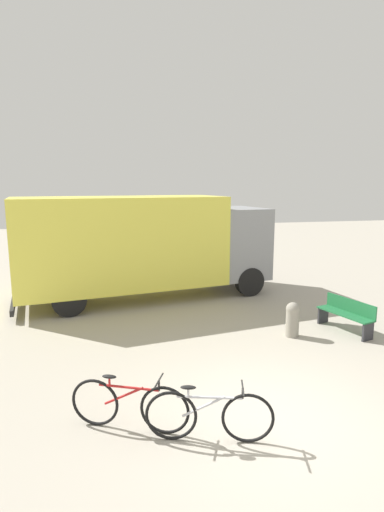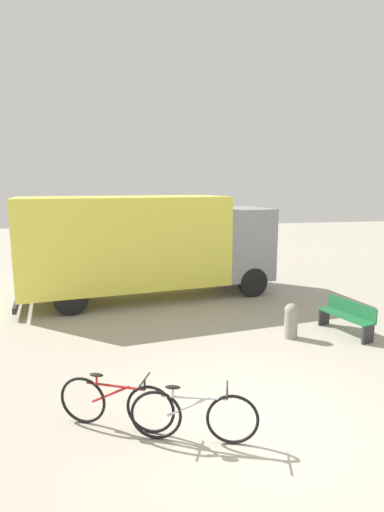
# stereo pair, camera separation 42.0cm
# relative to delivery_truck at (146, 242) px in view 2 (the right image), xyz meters

# --- Properties ---
(ground_plane) EXTENTS (60.00, 60.00, 0.00)m
(ground_plane) POSITION_rel_delivery_truck_xyz_m (1.09, -7.23, -1.78)
(ground_plane) COLOR #A8A091
(delivery_truck) EXTENTS (8.20, 3.46, 3.21)m
(delivery_truck) POSITION_rel_delivery_truck_xyz_m (0.00, 0.00, 0.00)
(delivery_truck) COLOR #EAE04C
(delivery_truck) RESTS_ON ground
(park_bench) EXTENTS (0.76, 1.53, 0.80)m
(park_bench) POSITION_rel_delivery_truck_xyz_m (4.49, -4.14, -1.34)
(park_bench) COLOR #1E6638
(park_bench) RESTS_ON ground
(bicycle_near) EXTENTS (1.67, 0.79, 0.83)m
(bicycle_near) POSITION_rel_delivery_truck_xyz_m (-1.04, -6.98, -1.39)
(bicycle_near) COLOR black
(bicycle_near) RESTS_ON ground
(bicycle_middle) EXTENTS (1.75, 0.63, 0.83)m
(bicycle_middle) POSITION_rel_delivery_truck_xyz_m (0.02, -7.52, -1.39)
(bicycle_middle) COLOR black
(bicycle_middle) RESTS_ON ground
(bollard_near_bench) EXTENTS (0.33, 0.33, 0.83)m
(bollard_near_bench) POSITION_rel_delivery_truck_xyz_m (3.03, -4.15, -1.33)
(bollard_near_bench) COLOR gray
(bollard_near_bench) RESTS_ON ground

